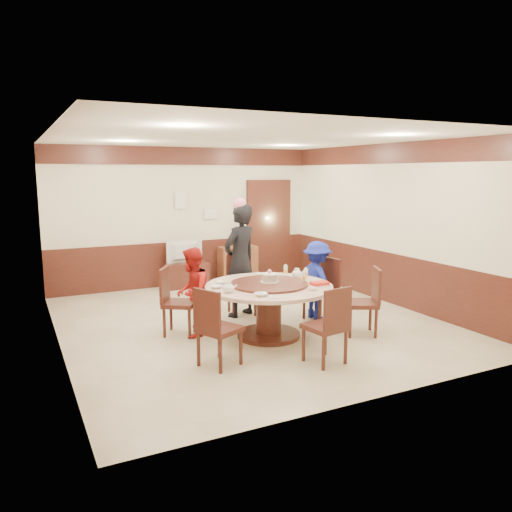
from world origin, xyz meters
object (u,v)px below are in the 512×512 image
banquet_table (269,300)px  person_blue (317,280)px  shrimp_platter (319,284)px  tv_stand (187,275)px  person_red (192,292)px  person_standing (240,261)px  side_cabinet (238,264)px  birthday_cake (270,278)px  thermos (237,237)px  television (186,251)px

banquet_table → person_blue: size_ratio=1.44×
shrimp_platter → tv_stand: size_ratio=0.35×
banquet_table → person_red: person_red is taller
person_standing → person_blue: bearing=123.2°
person_standing → side_cabinet: bearing=-136.4°
birthday_cake → shrimp_platter: birthday_cake is taller
person_blue → birthday_cake: 1.18m
person_red → person_blue: person_red is taller
thermos → side_cabinet: bearing=0.0°
person_standing → person_red: (-1.03, -0.62, -0.27)m
tv_stand → person_red: bearing=-106.9°
birthday_cake → television: 3.48m
person_blue → birthday_cake: bearing=104.7°
banquet_table → television: television is taller
shrimp_platter → tv_stand: bearing=99.0°
side_cabinet → person_red: bearing=-124.3°
person_standing → person_red: person_standing is taller
shrimp_platter → person_red: bearing=149.2°
person_red → birthday_cake: 1.11m
person_standing → television: size_ratio=2.33×
tv_stand → shrimp_platter: bearing=-81.0°
birthday_cake → tv_stand: bearing=91.1°
thermos → television: bearing=-178.5°
banquet_table → birthday_cake: (0.04, 0.04, 0.31)m
banquet_table → thermos: (1.12, 3.55, 0.41)m
shrimp_platter → television: size_ratio=0.38×
banquet_table → side_cabinet: (1.12, 3.55, -0.16)m
person_standing → birthday_cake: size_ratio=6.98×
banquet_table → tv_stand: bearing=90.5°
birthday_cake → person_standing: bearing=87.4°
person_red → tv_stand: (0.91, 2.99, -0.38)m
television → side_cabinet: television is taller
person_standing → side_cabinet: 2.67m
birthday_cake → side_cabinet: size_ratio=0.33×
person_red → birthday_cake: size_ratio=4.87×
television → person_red: bearing=65.7°
person_standing → television: (-0.12, 2.37, -0.18)m
person_standing → thermos: person_standing is taller
banquet_table → birthday_cake: birthday_cake is taller
birthday_cake → television: size_ratio=0.33×
person_red → shrimp_platter: 1.78m
person_standing → tv_stand: (-0.12, 2.37, -0.66)m
person_blue → side_cabinet: 3.09m
shrimp_platter → television: bearing=99.0°
person_red → birthday_cake: (0.98, -0.49, 0.21)m
person_blue → tv_stand: size_ratio=1.46×
banquet_table → person_red: (-0.94, 0.53, 0.10)m
television → thermos: size_ratio=2.05×
person_red → birthday_cake: person_red is taller
person_blue → tv_stand: bearing=13.7°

